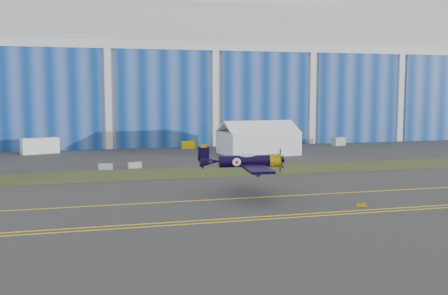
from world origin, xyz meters
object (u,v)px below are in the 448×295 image
object	(u,v)px
warbird	(245,161)
tent	(258,137)
tug	(188,145)
shipping_container	(40,146)

from	to	relation	value
warbird	tent	xyz separation A→B (m)	(13.70, 36.64, -0.67)
warbird	tug	distance (m)	49.41
warbird	tent	distance (m)	39.12
warbird	shipping_container	distance (m)	54.16
tug	shipping_container	bearing A→B (deg)	179.55
tent	warbird	bearing A→B (deg)	-114.68
shipping_container	tug	world-z (taller)	shipping_container
warbird	tent	world-z (taller)	tent
warbird	shipping_container	size ratio (longest dim) A/B	2.09
warbird	tent	size ratio (longest dim) A/B	0.99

